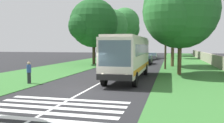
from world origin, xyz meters
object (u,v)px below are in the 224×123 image
Objects in this scene: trailing_car_1 at (131,58)px; roadside_tree_right_1 at (172,29)px; roadside_tree_left_1 at (124,23)px; pedestrian at (29,72)px; coach_bus at (129,55)px; roadside_tree_right_4 at (172,30)px; utility_pole at (166,32)px; trailing_car_0 at (146,60)px; roadside_tree_right_0 at (178,13)px; roadside_tree_left_0 at (111,26)px; roadside_tree_left_4 at (93,25)px; roadside_tree_left_3 at (129,30)px; roadside_tree_right_3 at (172,15)px; trailing_car_3 at (141,55)px; roadside_tree_right_2 at (173,27)px; trailing_car_2 at (152,56)px.

roadside_tree_right_1 is (23.21, -7.48, 6.82)m from trailing_car_1.
roadside_tree_left_1 reaches higher than pedestrian.
roadside_tree_right_1 is (46.83, -3.98, 5.34)m from coach_bus.
roadside_tree_right_4 is at bearing -10.10° from pedestrian.
roadside_tree_right_4 is at bearing -1.09° from utility_pole.
pedestrian is (-4.53, 7.00, -1.24)m from coach_bus.
roadside_tree_right_0 reaches higher than trailing_car_0.
roadside_tree_right_1 is at bearing -8.08° from trailing_car_0.
trailing_car_1 is 8.05m from roadside_tree_left_0.
utility_pole is (-6.02, -11.26, -1.58)m from roadside_tree_left_4.
roadside_tree_right_3 reaches higher than roadside_tree_left_3.
pedestrian is at bearing 169.90° from roadside_tree_right_4.
trailing_car_0 is at bearing 18.39° from roadside_tree_right_0.
roadside_tree_left_1 is at bearing 21.44° from trailing_car_0.
utility_pole is at bearing -163.57° from roadside_tree_left_3.
roadside_tree_right_1 is (7.82, -7.43, 6.82)m from trailing_car_3.
trailing_car_1 is 14.85m from roadside_tree_left_1.
roadside_tree_right_3 is at bearing -160.22° from roadside_tree_left_3.
roadside_tree_left_0 is 1.06× the size of roadside_tree_right_2.
roadside_tree_left_1 is at bearing 17.34° from trailing_car_1.
utility_pole is at bearing -146.51° from roadside_tree_left_0.
trailing_car_2 is 27.82m from roadside_tree_right_4.
trailing_car_0 is 20.97m from roadside_tree_left_1.
coach_bus is at bearing -170.22° from roadside_tree_left_3.
roadside_tree_left_4 reaches higher than trailing_car_0.
roadside_tree_right_4 is at bearing -8.44° from trailing_car_2.
roadside_tree_right_0 is 30.14m from roadside_tree_right_2.
roadside_tree_left_1 is (18.22, 7.16, 7.50)m from trailing_car_0.
roadside_tree_left_3 is 15.40m from roadside_tree_right_4.
roadside_tree_right_2 is (8.22, -12.10, 0.34)m from roadside_tree_left_0.
pedestrian is at bearing -176.31° from roadside_tree_left_4.
roadside_tree_right_0 is 6.02× the size of pedestrian.
roadside_tree_left_3 reaches higher than trailing_car_0.
roadside_tree_left_3 is (23.10, 4.54, 6.67)m from trailing_car_1.
roadside_tree_left_4 is at bearing 179.58° from roadside_tree_left_3.
trailing_car_2 is at bearing -65.17° from roadside_tree_left_0.
roadside_tree_right_4 reaches higher than trailing_car_3.
roadside_tree_right_0 reaches higher than trailing_car_1.
roadside_tree_left_1 reaches higher than roadside_tree_right_1.
trailing_car_0 is at bearing 174.07° from roadside_tree_right_4.
roadside_tree_right_4 is at bearing -0.16° from roadside_tree_right_3.
roadside_tree_left_1 is 15.78m from roadside_tree_right_1.
trailing_car_2 is 10.76m from roadside_tree_left_0.
roadside_tree_right_1 is (0.11, -12.03, 0.15)m from roadside_tree_left_3.
trailing_car_0 is at bearing 179.60° from trailing_car_2.
pedestrian is at bearing -177.89° from roadside_tree_left_0.
roadside_tree_right_2 reaches higher than trailing_car_1.
utility_pole reaches higher than trailing_car_2.
roadside_tree_right_1 is at bearing -0.40° from roadside_tree_right_3.
roadside_tree_left_1 is (35.84, 7.32, 6.02)m from coach_bus.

